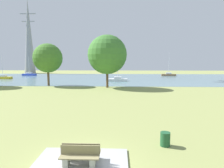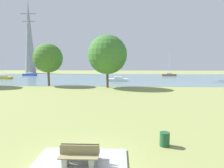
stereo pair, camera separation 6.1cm
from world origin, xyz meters
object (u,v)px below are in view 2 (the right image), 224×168
at_px(bench_facing_inland, 79,158).
at_px(electricity_pylon, 29,36).
at_px(sailboat_white, 118,79).
at_px(sailboat_yellow, 3,77).
at_px(tree_mid_shore, 107,55).
at_px(bench_facing_water, 81,152).
at_px(tree_east_near, 48,58).
at_px(sailboat_blue, 30,74).
at_px(litter_bin, 165,139).
at_px(sailboat_brown, 169,74).

relative_size(bench_facing_inland, electricity_pylon, 0.06).
relative_size(bench_facing_inland, sailboat_white, 0.34).
height_order(sailboat_yellow, tree_mid_shore, tree_mid_shore).
bearing_deg(bench_facing_inland, bench_facing_water, 90.00).
bearing_deg(tree_east_near, bench_facing_inland, -68.27).
height_order(bench_facing_inland, tree_mid_shore, tree_mid_shore).
distance_m(sailboat_white, sailboat_blue, 36.60).
relative_size(sailboat_blue, tree_east_near, 0.78).
bearing_deg(sailboat_yellow, electricity_pylon, 99.25).
relative_size(litter_bin, tree_east_near, 0.10).
bearing_deg(tree_mid_shore, sailboat_brown, 59.70).
bearing_deg(electricity_pylon, sailboat_blue, -67.33).
height_order(bench_facing_inland, tree_east_near, tree_east_near).
height_order(bench_facing_water, electricity_pylon, electricity_pylon).
bearing_deg(tree_east_near, litter_bin, -59.55).
bearing_deg(bench_facing_water, bench_facing_inland, -90.00).
bearing_deg(tree_mid_shore, sailboat_yellow, 149.42).
xyz_separation_m(bench_facing_inland, tree_mid_shore, (-0.52, 28.73, 5.60)).
relative_size(sailboat_blue, tree_mid_shore, 0.68).
bearing_deg(electricity_pylon, tree_east_near, -62.00).
bearing_deg(tree_mid_shore, tree_east_near, 168.25).
height_order(litter_bin, electricity_pylon, electricity_pylon).
distance_m(bench_facing_inland, sailboat_yellow, 55.87).
bearing_deg(tree_mid_shore, sailboat_blue, 132.34).
relative_size(sailboat_yellow, tree_east_near, 0.79).
bearing_deg(electricity_pylon, tree_mid_shore, -52.58).
bearing_deg(tree_mid_shore, litter_bin, -79.35).
distance_m(sailboat_white, sailboat_brown, 26.26).
bearing_deg(bench_facing_water, sailboat_white, 88.20).
xyz_separation_m(tree_east_near, electricity_pylon, (-22.84, 42.96, 9.51)).
bearing_deg(sailboat_blue, tree_east_near, -59.73).
bearing_deg(sailboat_blue, bench_facing_water, -63.76).
height_order(bench_facing_water, tree_mid_shore, tree_mid_shore).
xyz_separation_m(bench_facing_water, electricity_pylon, (-35.28, 73.63, 14.51)).
bearing_deg(bench_facing_water, litter_bin, 24.82).
relative_size(bench_facing_water, bench_facing_inland, 1.00).
bearing_deg(electricity_pylon, bench_facing_inland, -64.56).
bearing_deg(bench_facing_water, electricity_pylon, 115.60).
bearing_deg(sailboat_white, litter_bin, -85.38).
distance_m(bench_facing_water, tree_mid_shore, 28.75).
bearing_deg(tree_east_near, electricity_pylon, 118.00).
bearing_deg(bench_facing_water, sailboat_brown, 73.11).
distance_m(bench_facing_water, bench_facing_inland, 0.54).
relative_size(litter_bin, sailboat_yellow, 0.12).
bearing_deg(sailboat_white, electricity_pylon, 137.92).
height_order(sailboat_yellow, tree_east_near, tree_east_near).
height_order(bench_facing_inland, sailboat_white, sailboat_white).
height_order(sailboat_white, tree_east_near, tree_east_near).
xyz_separation_m(bench_facing_water, litter_bin, (4.40, 2.03, -0.07)).
bearing_deg(sailboat_brown, bench_facing_water, -106.89).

